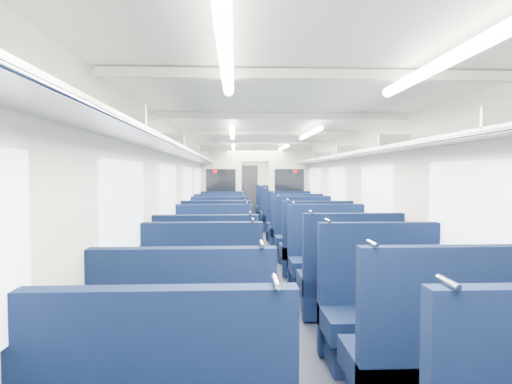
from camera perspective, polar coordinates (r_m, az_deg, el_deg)
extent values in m
cube|color=black|center=(8.92, 0.63, -8.52)|extent=(2.80, 18.00, 0.01)
cube|color=white|center=(8.78, 0.64, 6.71)|extent=(2.80, 18.00, 0.01)
cube|color=beige|center=(8.80, -8.50, -0.98)|extent=(0.02, 18.00, 2.35)
cube|color=black|center=(8.89, -8.37, -6.29)|extent=(0.03, 17.90, 0.70)
cube|color=beige|center=(8.96, 9.61, -0.92)|extent=(0.02, 18.00, 2.35)
cube|color=black|center=(9.05, 9.48, -6.15)|extent=(0.03, 17.90, 0.70)
cube|color=beige|center=(17.76, -1.04, 0.78)|extent=(2.80, 0.02, 2.35)
cube|color=#B2B5BA|center=(8.78, -7.36, 4.21)|extent=(0.34, 17.40, 0.04)
cylinder|color=silver|center=(8.76, -6.18, 4.09)|extent=(0.02, 17.40, 0.02)
cube|color=#B2B5BA|center=(2.86, -17.39, 9.38)|extent=(0.34, 0.03, 0.14)
cube|color=#B2B5BA|center=(4.81, -11.29, 6.59)|extent=(0.34, 0.03, 0.14)
cube|color=#B2B5BA|center=(6.79, -8.75, 5.39)|extent=(0.34, 0.03, 0.14)
cube|color=#B2B5BA|center=(8.78, -7.36, 4.73)|extent=(0.34, 0.03, 0.14)
cube|color=#B2B5BA|center=(10.77, -6.49, 4.32)|extent=(0.34, 0.03, 0.14)
cube|color=#B2B5BA|center=(12.77, -5.89, 4.03)|extent=(0.34, 0.03, 0.14)
cube|color=#B2B5BA|center=(14.76, -5.45, 3.82)|extent=(0.34, 0.03, 0.14)
cube|color=#B2B5BA|center=(16.76, -5.12, 3.66)|extent=(0.34, 0.03, 0.14)
cube|color=#B2B5BA|center=(8.92, 8.51, 4.18)|extent=(0.34, 17.40, 0.04)
cylinder|color=silver|center=(8.88, 7.37, 4.06)|extent=(0.02, 17.40, 0.02)
cube|color=#B2B5BA|center=(3.26, 29.65, 8.30)|extent=(0.34, 0.03, 0.14)
cube|color=#B2B5BA|center=(5.06, 17.38, 6.32)|extent=(0.34, 0.03, 0.14)
cube|color=#B2B5BA|center=(6.97, 11.72, 5.29)|extent=(0.34, 0.03, 0.14)
cube|color=#B2B5BA|center=(8.92, 8.52, 4.69)|extent=(0.34, 0.03, 0.14)
cube|color=#B2B5BA|center=(10.89, 6.47, 4.30)|extent=(0.34, 0.03, 0.14)
cube|color=#B2B5BA|center=(12.86, 5.05, 4.02)|extent=(0.34, 0.03, 0.14)
cube|color=#B2B5BA|center=(14.85, 4.01, 3.82)|extent=(0.34, 0.03, 0.14)
cube|color=#B2B5BA|center=(16.83, 3.22, 3.66)|extent=(0.34, 0.03, 0.14)
cube|color=white|center=(3.66, -16.50, -2.03)|extent=(0.02, 1.30, 0.75)
cube|color=white|center=(5.91, -11.17, -0.30)|extent=(0.02, 1.30, 0.75)
cube|color=white|center=(8.19, -8.80, 0.48)|extent=(0.02, 1.30, 0.75)
cube|color=white|center=(10.48, -7.46, 0.92)|extent=(0.02, 1.30, 0.75)
cube|color=white|center=(13.27, -6.45, 1.25)|extent=(0.02, 1.30, 0.75)
cube|color=white|center=(15.57, -5.89, 1.43)|extent=(0.02, 1.30, 0.75)
cube|color=white|center=(4.02, 25.29, -1.77)|extent=(0.02, 1.30, 0.75)
cube|color=white|center=(6.15, 15.20, -0.23)|extent=(0.02, 1.30, 0.75)
cube|color=white|center=(8.36, 10.36, 0.51)|extent=(0.02, 1.30, 0.75)
cube|color=white|center=(10.62, 7.56, 0.94)|extent=(0.02, 1.30, 0.75)
cube|color=white|center=(13.38, 5.43, 1.26)|extent=(0.02, 1.30, 0.75)
cube|color=white|center=(15.66, 4.25, 1.44)|extent=(0.02, 1.30, 0.75)
cube|color=beige|center=(2.85, 7.84, 14.77)|extent=(2.70, 0.06, 0.06)
cube|color=beige|center=(4.81, 3.43, 9.75)|extent=(2.70, 0.06, 0.06)
cube|color=beige|center=(6.79, 1.62, 7.62)|extent=(2.70, 0.06, 0.06)
cube|color=beige|center=(8.78, 0.64, 6.45)|extent=(2.70, 0.06, 0.06)
cube|color=beige|center=(10.77, 0.02, 5.72)|extent=(2.70, 0.06, 0.06)
cube|color=beige|center=(12.77, -0.40, 5.21)|extent=(2.70, 0.06, 0.06)
cube|color=beige|center=(14.76, -0.71, 4.84)|extent=(2.70, 0.06, 0.06)
cube|color=beige|center=(16.76, -0.94, 4.56)|extent=(2.70, 0.06, 0.06)
cylinder|color=white|center=(2.31, -3.87, 16.46)|extent=(0.07, 1.60, 0.07)
cylinder|color=white|center=(6.27, -3.10, 7.59)|extent=(0.07, 1.60, 0.07)
cylinder|color=white|center=(9.76, -2.94, 5.75)|extent=(0.07, 1.60, 0.07)
cylinder|color=white|center=(14.25, -2.86, 4.72)|extent=(0.07, 1.60, 0.07)
cylinder|color=white|center=(2.54, 22.76, 14.99)|extent=(0.07, 1.60, 0.07)
cylinder|color=white|center=(6.36, 6.96, 7.50)|extent=(0.07, 1.60, 0.07)
cylinder|color=white|center=(9.82, 3.52, 5.73)|extent=(0.07, 1.60, 0.07)
cylinder|color=white|center=(14.29, 1.57, 4.71)|extent=(0.07, 1.60, 0.07)
cube|color=black|center=(17.70, -1.03, 0.20)|extent=(0.75, 0.06, 2.00)
cube|color=beige|center=(11.32, -4.54, -0.20)|extent=(1.05, 0.08, 2.35)
cube|color=black|center=(11.26, -4.55, 0.93)|extent=(0.76, 0.02, 0.80)
cylinder|color=red|center=(11.26, -5.32, 2.71)|extent=(0.12, 0.01, 0.12)
cube|color=beige|center=(11.40, 4.29, -0.18)|extent=(1.05, 0.08, 2.35)
cube|color=black|center=(11.34, 4.32, 0.95)|extent=(0.76, 0.02, 0.80)
cylinder|color=red|center=(11.35, 5.08, 2.71)|extent=(0.12, 0.01, 0.12)
cube|color=beige|center=(11.32, -0.11, 4.87)|extent=(0.70, 0.08, 0.35)
cylinder|color=silver|center=(1.81, 2.60, -11.44)|extent=(0.02, 0.18, 0.02)
cylinder|color=silver|center=(1.95, 23.55, -10.59)|extent=(0.02, 0.18, 0.02)
cube|color=#0B1839|center=(3.23, -8.83, -21.44)|extent=(1.15, 0.60, 0.20)
cube|color=#0B1839|center=(2.91, -9.42, -19.10)|extent=(1.15, 0.11, 1.23)
cylinder|color=silver|center=(2.73, 0.78, -6.70)|extent=(0.02, 0.18, 0.02)
cube|color=#0B1839|center=(3.47, 21.50, -19.81)|extent=(1.15, 0.60, 0.20)
cube|color=#0B1839|center=(3.18, 23.47, -17.36)|extent=(1.15, 0.11, 1.23)
cylinder|color=silver|center=(2.84, 14.80, -6.40)|extent=(0.02, 0.18, 0.02)
cube|color=#0B1839|center=(4.06, -7.41, -16.30)|extent=(1.15, 0.60, 0.20)
cube|color=black|center=(4.15, -7.39, -19.52)|extent=(1.06, 0.48, 0.30)
cube|color=#0B1839|center=(4.23, -7.15, -12.16)|extent=(1.15, 0.11, 1.23)
cylinder|color=silver|center=(4.11, -0.39, -3.60)|extent=(0.02, 0.18, 0.02)
cube|color=#0B1839|center=(4.19, 16.73, -15.82)|extent=(1.15, 0.60, 0.20)
cube|color=black|center=(4.27, 16.68, -18.97)|extent=(1.06, 0.48, 0.30)
cube|color=#0B1839|center=(4.34, 15.67, -11.85)|extent=(1.15, 0.11, 1.23)
cylinder|color=silver|center=(4.10, 9.29, -3.64)|extent=(0.02, 0.18, 0.02)
cube|color=#0B1839|center=(5.21, -6.30, -12.06)|extent=(1.15, 0.60, 0.20)
cube|color=black|center=(5.28, -6.28, -14.65)|extent=(1.06, 0.48, 0.30)
cube|color=#0B1839|center=(4.92, -6.50, -10.09)|extent=(1.15, 0.11, 1.23)
cylinder|color=silver|center=(4.81, -0.73, -2.71)|extent=(0.02, 0.18, 0.02)
cube|color=#0B1839|center=(5.50, 11.70, -11.33)|extent=(1.15, 0.60, 0.20)
cube|color=black|center=(5.56, 11.67, -13.80)|extent=(1.06, 0.48, 0.30)
cube|color=#0B1839|center=(5.21, 12.40, -9.41)|extent=(1.15, 0.11, 1.23)
cylinder|color=silver|center=(5.01, 7.08, -2.52)|extent=(0.02, 0.18, 0.02)
cube|color=#0B1839|center=(6.32, -5.63, -9.47)|extent=(1.15, 0.60, 0.20)
cube|color=black|center=(6.38, -5.62, -11.63)|extent=(1.06, 0.48, 0.30)
cube|color=#0B1839|center=(6.52, -5.53, -6.96)|extent=(1.15, 0.11, 1.23)
cylinder|color=silver|center=(6.44, -1.22, -1.40)|extent=(0.02, 0.18, 0.02)
cube|color=#0B1839|center=(6.41, 9.54, -9.33)|extent=(1.15, 0.60, 0.20)
cube|color=black|center=(6.46, 9.53, -11.47)|extent=(1.06, 0.48, 0.30)
cube|color=#0B1839|center=(6.60, 9.10, -6.87)|extent=(1.15, 0.11, 1.23)
cylinder|color=silver|center=(6.45, 4.90, -1.40)|extent=(0.02, 0.18, 0.02)
cube|color=#0B1839|center=(7.64, -5.11, -7.38)|extent=(1.15, 0.60, 0.20)
cube|color=black|center=(7.69, -5.10, -9.19)|extent=(1.06, 0.48, 0.30)
cube|color=#0B1839|center=(7.36, -5.20, -5.87)|extent=(1.15, 0.11, 1.23)
cylinder|color=silver|center=(7.29, -1.39, -0.95)|extent=(0.02, 0.18, 0.02)
cube|color=#0B1839|center=(7.57, 7.60, -7.49)|extent=(1.15, 0.60, 0.20)
cube|color=black|center=(7.62, 7.58, -9.31)|extent=(1.06, 0.48, 0.30)
cube|color=#0B1839|center=(7.29, 7.95, -5.97)|extent=(1.15, 0.11, 1.23)
cylinder|color=silver|center=(7.15, 4.14, -1.02)|extent=(0.02, 0.18, 0.02)
cube|color=#0B1839|center=(8.45, -4.87, -6.43)|extent=(1.15, 0.60, 0.20)
cube|color=black|center=(8.49, -4.86, -8.07)|extent=(1.06, 0.48, 0.30)
cube|color=#0B1839|center=(8.66, -4.81, -4.62)|extent=(1.15, 0.11, 1.23)
cylinder|color=silver|center=(8.60, -1.58, -0.42)|extent=(0.02, 0.18, 0.02)
cube|color=#0B1839|center=(8.59, 6.35, -6.30)|extent=(1.15, 0.60, 0.20)
cube|color=black|center=(8.63, 6.34, -7.91)|extent=(1.06, 0.48, 0.30)
cube|color=#0B1839|center=(8.79, 6.10, -4.51)|extent=(1.15, 0.11, 1.23)
cylinder|color=silver|center=(8.68, 2.94, -0.40)|extent=(0.02, 0.18, 0.02)
cube|color=#0B1839|center=(9.90, -4.54, -5.12)|extent=(1.15, 0.60, 0.20)
cube|color=black|center=(9.94, -4.54, -6.52)|extent=(1.06, 0.48, 0.30)
cube|color=#0B1839|center=(9.63, -4.60, -3.90)|extent=(1.15, 0.11, 1.23)
cylinder|color=silver|center=(9.58, -1.70, -0.13)|extent=(0.02, 0.18, 0.02)
cube|color=#0B1839|center=(9.99, 5.06, -5.05)|extent=(1.15, 0.60, 0.20)
cube|color=black|center=(10.02, 5.05, -6.45)|extent=(1.06, 0.48, 0.30)
cube|color=#0B1839|center=(9.72, 5.26, -3.85)|extent=(1.15, 0.11, 1.23)
cylinder|color=silver|center=(9.61, 2.39, -0.12)|extent=(0.02, 0.18, 0.02)
cube|color=#0B1839|center=(10.81, -4.38, -4.48)|extent=(1.15, 0.60, 0.20)
cube|color=black|center=(10.84, -4.38, -5.77)|extent=(1.06, 0.48, 0.30)
cube|color=#0B1839|center=(11.03, -4.35, -3.09)|extent=(1.15, 0.11, 1.23)
cylinder|color=silver|center=(10.98, -1.82, 0.20)|extent=(0.02, 0.18, 0.02)
cube|color=#0B1839|center=(10.90, 4.40, -4.42)|extent=(1.15, 0.60, 0.20)
cube|color=black|center=(10.93, 4.40, -5.70)|extent=(1.06, 0.48, 0.30)
cube|color=#0B1839|center=(11.12, 4.25, -3.05)|extent=(1.15, 0.11, 1.23)
cylinder|color=silver|center=(11.03, 1.74, 0.21)|extent=(0.02, 0.18, 0.02)
cube|color=#0B1839|center=(13.03, -4.09, -3.29)|extent=(1.15, 0.60, 0.20)
cube|color=black|center=(13.05, -4.09, -4.37)|extent=(1.06, 0.48, 0.30)
cube|color=#0B1839|center=(12.76, -4.12, -2.33)|extent=(1.15, 0.11, 1.23)
cylinder|color=silver|center=(12.72, -1.94, 0.51)|extent=(0.02, 0.18, 0.02)
cube|color=#0B1839|center=(12.99, 3.25, -3.30)|extent=(1.15, 0.60, 0.20)
cube|color=black|center=(13.02, 3.25, -4.38)|extent=(1.06, 0.48, 0.30)
cube|color=#0B1839|center=(12.72, 3.37, -2.34)|extent=(1.15, 0.11, 1.23)
cylinder|color=silver|center=(12.64, 1.18, 0.50)|extent=(0.02, 0.18, 0.02)
cube|color=#0B1839|center=(14.08, -3.98, -2.86)|extent=(1.15, 0.60, 0.20)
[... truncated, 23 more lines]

